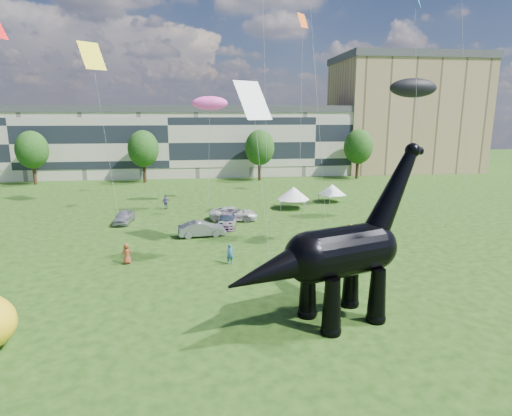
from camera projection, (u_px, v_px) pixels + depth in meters
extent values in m
plane|color=#16330C|center=(241.00, 326.00, 24.04)|extent=(220.00, 220.00, 0.00)
cube|color=beige|center=(171.00, 144.00, 81.87)|extent=(78.00, 11.00, 12.00)
cube|color=tan|center=(404.00, 117.00, 89.38)|extent=(28.00, 18.00, 22.00)
cylinder|color=#382314|center=(35.00, 175.00, 71.50)|extent=(0.56, 0.56, 3.20)
ellipsoid|color=#14380F|center=(32.00, 147.00, 70.47)|extent=(5.20, 5.20, 6.24)
cylinder|color=#382314|center=(145.00, 173.00, 73.63)|extent=(0.56, 0.56, 3.20)
ellipsoid|color=#14380F|center=(143.00, 146.00, 72.60)|extent=(5.20, 5.20, 6.24)
cylinder|color=#382314|center=(260.00, 171.00, 76.00)|extent=(0.56, 0.56, 3.20)
ellipsoid|color=#14380F|center=(260.00, 145.00, 74.97)|extent=(5.20, 5.20, 6.24)
cylinder|color=#382314|center=(357.00, 170.00, 78.13)|extent=(0.56, 0.56, 3.20)
ellipsoid|color=#14380F|center=(358.00, 144.00, 77.11)|extent=(5.20, 5.20, 6.24)
cone|color=black|center=(332.00, 307.00, 22.89)|extent=(1.40, 1.40, 3.16)
sphere|color=black|center=(331.00, 330.00, 23.19)|extent=(1.16, 1.16, 1.16)
cone|color=black|center=(308.00, 291.00, 24.91)|extent=(1.40, 1.40, 3.16)
sphere|color=black|center=(307.00, 313.00, 25.21)|extent=(1.16, 1.16, 1.16)
cone|color=black|center=(377.00, 296.00, 24.28)|extent=(1.40, 1.40, 3.16)
sphere|color=black|center=(376.00, 318.00, 24.58)|extent=(1.16, 1.16, 1.16)
cone|color=black|center=(351.00, 281.00, 26.30)|extent=(1.40, 1.40, 3.16)
sphere|color=black|center=(350.00, 302.00, 26.60)|extent=(1.16, 1.16, 1.16)
cylinder|color=black|center=(342.00, 252.00, 24.00)|extent=(5.13, 4.17, 2.85)
sphere|color=black|center=(309.00, 257.00, 23.03)|extent=(2.85, 2.85, 2.85)
sphere|color=black|center=(373.00, 246.00, 24.97)|extent=(2.74, 2.74, 2.74)
cone|color=black|center=(393.00, 193.00, 24.87)|extent=(4.27, 2.83, 5.58)
sphere|color=black|center=(413.00, 151.00, 24.91)|extent=(0.89, 0.89, 0.89)
cylinder|color=black|center=(416.00, 151.00, 25.06)|extent=(0.85, 0.69, 0.46)
cone|color=black|center=(274.00, 270.00, 22.15)|extent=(5.99, 3.97, 3.09)
imported|color=#BCBCC1|center=(124.00, 217.00, 46.43)|extent=(2.05, 4.29, 1.41)
imported|color=gray|center=(202.00, 229.00, 41.42)|extent=(4.67, 2.12, 1.49)
imported|color=silver|center=(234.00, 214.00, 47.70)|extent=(5.66, 3.24, 1.49)
imported|color=#595960|center=(227.00, 220.00, 44.95)|extent=(2.48, 4.88, 1.36)
cube|color=white|center=(293.00, 199.00, 53.53)|extent=(3.78, 3.78, 0.12)
cone|color=white|center=(293.00, 193.00, 53.35)|extent=(4.79, 4.79, 1.56)
cylinder|color=#999999|center=(281.00, 206.00, 52.42)|extent=(0.06, 0.06, 1.15)
cylinder|color=#999999|center=(305.00, 207.00, 52.07)|extent=(0.06, 0.06, 1.15)
cylinder|color=#999999|center=(282.00, 201.00, 55.24)|extent=(0.06, 0.06, 1.15)
cylinder|color=#999999|center=(305.00, 202.00, 54.90)|extent=(0.06, 0.06, 1.15)
cube|color=white|center=(332.00, 195.00, 57.55)|extent=(3.50, 3.50, 0.11)
cone|color=white|center=(332.00, 189.00, 57.39)|extent=(4.43, 4.43, 1.37)
cylinder|color=#999999|center=(330.00, 201.00, 55.98)|extent=(0.05, 0.05, 1.00)
cylinder|color=#999999|center=(345.00, 199.00, 57.10)|extent=(0.05, 0.05, 1.00)
cylinder|color=#999999|center=(318.00, 197.00, 58.21)|extent=(0.05, 0.05, 1.00)
cylinder|color=#999999|center=(334.00, 196.00, 59.33)|extent=(0.05, 0.05, 1.00)
imported|color=black|center=(379.00, 213.00, 47.78)|extent=(1.12, 1.65, 1.71)
imported|color=brown|center=(127.00, 254.00, 33.79)|extent=(0.95, 0.76, 1.70)
imported|color=#2B4E6D|center=(389.00, 189.00, 62.30)|extent=(0.82, 0.79, 1.89)
imported|color=#245786|center=(230.00, 254.00, 33.78)|extent=(0.65, 0.49, 1.63)
imported|color=#48367A|center=(166.00, 202.00, 53.12)|extent=(1.14, 0.94, 1.81)
imported|color=olive|center=(351.00, 232.00, 40.25)|extent=(0.97, 1.17, 1.58)
plane|color=#F65310|center=(303.00, 20.00, 48.24)|extent=(1.78, 1.60, 1.63)
plane|color=silver|center=(253.00, 100.00, 34.23)|extent=(4.05, 3.55, 3.09)
ellipsoid|color=#E13EA2|center=(210.00, 103.00, 51.74)|extent=(4.72, 3.60, 1.68)
ellipsoid|color=black|center=(413.00, 88.00, 48.06)|extent=(5.88, 5.23, 2.14)
plane|color=yellow|center=(92.00, 56.00, 48.92)|extent=(3.80, 3.66, 3.19)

